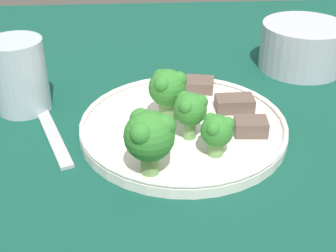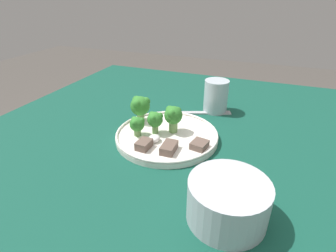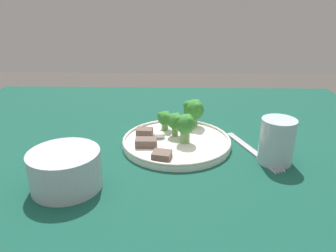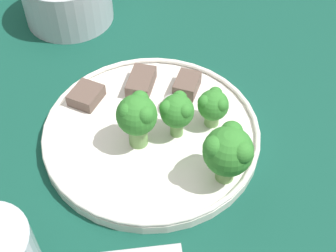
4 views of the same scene
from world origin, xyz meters
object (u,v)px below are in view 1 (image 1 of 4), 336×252
Objects in this scene: cream_bowl at (302,47)px; dinner_plate at (183,126)px; drinking_glass at (20,79)px; fork at (48,124)px.

dinner_plate is at bearing -137.87° from cream_bowl.
cream_bowl is 1.34× the size of drinking_glass.
dinner_plate is 2.62× the size of drinking_glass.
fork is 1.54× the size of cream_bowl.
drinking_glass is (-0.04, 0.05, 0.04)m from fork.
dinner_plate is at bearing -20.06° from drinking_glass.
dinner_plate is 1.27× the size of fork.
cream_bowl reaches higher than fork.
drinking_glass is at bearing -165.39° from cream_bowl.
fork is 0.07m from drinking_glass.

